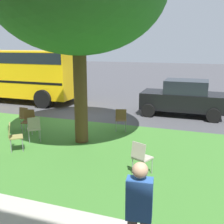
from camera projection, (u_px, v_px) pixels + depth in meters
name	position (u px, v px, depth m)	size (l,w,h in m)	color
ground	(81.00, 119.00, 12.03)	(80.00, 80.00, 0.00)	#424247
grass_verge	(39.00, 143.00, 9.10)	(48.00, 6.00, 0.01)	#3D752D
chair_0	(141.00, 156.00, 6.78)	(0.55, 0.55, 0.88)	#ADA393
chair_1	(121.00, 118.00, 10.27)	(0.52, 0.53, 0.88)	brown
chair_2	(26.00, 116.00, 10.53)	(0.46, 0.46, 0.88)	brown
chair_3	(13.00, 135.00, 8.35)	(0.59, 0.58, 0.88)	olive
chair_5	(29.00, 119.00, 10.07)	(0.52, 0.52, 0.88)	brown
chair_6	(34.00, 127.00, 9.12)	(0.59, 0.59, 0.88)	#ADA393
parked_car	(183.00, 97.00, 12.56)	(3.70, 1.92, 1.65)	black
pedestrian_0	(139.00, 213.00, 3.78)	(0.38, 0.25, 1.69)	#726659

